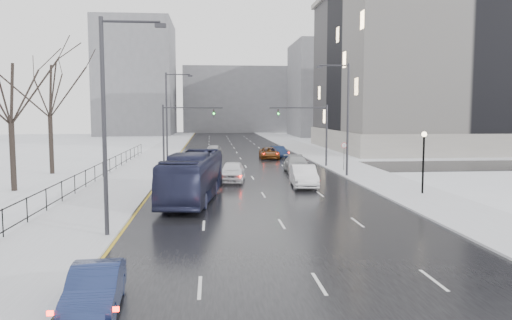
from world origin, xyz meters
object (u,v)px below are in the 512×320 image
object	(u,v)px
lamppost_r_mid	(424,153)
streetlight_r_mid	(345,114)
no_uturn_sign	(344,148)
sedan_right_cross	(269,153)
mast_signal_left	(174,128)
tree_park_d	(14,192)
bus	(193,177)
streetlight_l_far	(169,113)
streetlight_l_near	(109,116)
sedan_right_far	(297,164)
sedan_center_far	(213,151)
sedan_right_distant	(278,152)
tree_park_e	(52,175)
mast_signal_right	(317,128)
sedan_center_near	(232,172)
sedan_left_near	(95,289)
sedan_right_near	(304,176)

from	to	relation	value
lamppost_r_mid	streetlight_r_mid	bearing A→B (deg)	105.82
no_uturn_sign	sedan_right_cross	xyz separation A→B (m)	(-5.70, 13.53, -1.57)
mast_signal_left	sedan_right_cross	size ratio (longest dim) A/B	1.31
tree_park_d	bus	bearing A→B (deg)	-19.80
streetlight_l_far	mast_signal_left	xyz separation A→B (m)	(0.84, -4.00, -1.51)
streetlight_l_near	sedan_right_far	bearing A→B (deg)	61.70
sedan_center_far	sedan_right_distant	bearing A→B (deg)	4.42
tree_park_e	bus	world-z (taller)	tree_park_e
streetlight_r_mid	mast_signal_left	bearing A→B (deg)	152.69
bus	sedan_right_far	xyz separation A→B (m)	(9.30, 14.20, -0.79)
mast_signal_right	sedan_right_cross	distance (m)	10.81
sedan_right_far	sedan_center_far	xyz separation A→B (m)	(-7.83, 15.81, 0.05)
streetlight_l_near	sedan_center_near	distance (m)	19.49
tree_park_e	streetlight_l_far	xyz separation A→B (m)	(10.03, 8.00, 5.62)
sedan_right_cross	sedan_left_near	bearing A→B (deg)	-101.04
streetlight_l_near	no_uturn_sign	bearing A→B (deg)	54.11
mast_signal_right	sedan_right_distant	xyz separation A→B (m)	(-2.50, 11.03, -3.36)
sedan_center_far	streetlight_r_mid	bearing A→B (deg)	-52.72
no_uturn_sign	bus	world-z (taller)	bus
lamppost_r_mid	streetlight_l_far	bearing A→B (deg)	131.06
sedan_left_near	sedan_right_cross	xyz separation A→B (m)	(10.48, 46.22, 0.03)
sedan_left_near	bus	distance (m)	18.16
tree_park_d	no_uturn_sign	size ratio (longest dim) A/B	4.63
lamppost_r_mid	bus	world-z (taller)	lamppost_r_mid
tree_park_d	sedan_left_near	xyz separation A→B (m)	(10.82, -22.69, 0.70)
tree_park_e	sedan_center_near	distance (m)	17.48
lamppost_r_mid	bus	size ratio (longest dim) A/B	0.38
mast_signal_right	bus	xyz separation A→B (m)	(-12.13, -18.68, -2.51)
tree_park_e	bus	bearing A→B (deg)	-47.61
tree_park_d	bus	world-z (taller)	tree_park_d
sedan_right_far	sedan_right_distant	world-z (taller)	sedan_right_far
bus	sedan_right_cross	xyz separation A→B (m)	(8.30, 28.21, -0.87)
streetlight_r_mid	sedan_right_far	xyz separation A→B (m)	(-3.67, 3.52, -4.80)
streetlight_l_far	no_uturn_sign	xyz separation A→B (m)	(17.37, -8.00, -3.32)
lamppost_r_mid	mast_signal_left	bearing A→B (deg)	135.52
no_uturn_sign	sedan_right_cross	distance (m)	14.77
sedan_right_far	no_uturn_sign	bearing A→B (deg)	6.97
mast_signal_right	sedan_right_near	bearing A→B (deg)	-105.90
no_uturn_sign	sedan_left_near	xyz separation A→B (m)	(-16.18, -32.69, -1.60)
tree_park_d	streetlight_l_far	xyz separation A→B (m)	(9.63, 18.00, 5.62)
streetlight_l_near	sedan_right_near	bearing A→B (deg)	51.12
sedan_right_far	sedan_center_far	world-z (taller)	sedan_center_far
streetlight_r_mid	sedan_center_far	distance (m)	22.99
streetlight_l_near	lamppost_r_mid	distance (m)	21.78
streetlight_l_near	sedan_right_cross	distance (m)	39.61
streetlight_l_far	bus	xyz separation A→B (m)	(3.37, -22.68, -4.02)
tree_park_d	streetlight_l_far	bearing A→B (deg)	61.85
streetlight_r_mid	mast_signal_right	world-z (taller)	streetlight_r_mid
streetlight_l_far	sedan_center_near	distance (m)	16.22
tree_park_e	sedan_right_near	size ratio (longest dim) A/B	2.64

